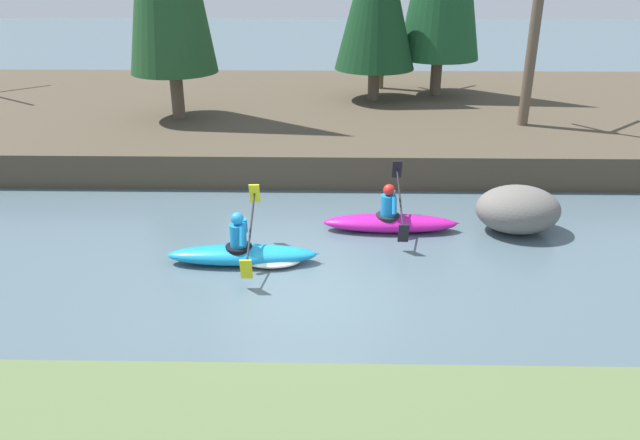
# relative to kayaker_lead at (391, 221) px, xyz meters

# --- Properties ---
(ground_plane) EXTENTS (90.00, 90.00, 0.00)m
(ground_plane) POSITION_rel_kayaker_lead_xyz_m (-1.71, -2.44, -0.22)
(ground_plane) COLOR #4C606B
(riverbank_far) EXTENTS (44.00, 11.33, 0.82)m
(riverbank_far) POSITION_rel_kayaker_lead_xyz_m (-1.71, 7.95, 0.19)
(riverbank_far) COLOR #4C4233
(riverbank_far) RESTS_ON ground
(bare_tree_mid_upstream) EXTENTS (2.91, 2.88, 5.22)m
(bare_tree_mid_upstream) POSITION_rel_kayaker_lead_xyz_m (0.45, 10.31, 3.07)
(bare_tree_mid_upstream) COLOR #7A664C
(bare_tree_mid_upstream) RESTS_ON riverbank_far
(bare_tree_mid_downstream) EXTENTS (2.92, 2.89, 5.24)m
(bare_tree_mid_downstream) POSITION_rel_kayaker_lead_xyz_m (4.06, 5.40, 3.08)
(bare_tree_mid_downstream) COLOR brown
(bare_tree_mid_downstream) RESTS_ON riverbank_far
(kayaker_lead) EXTENTS (2.77, 2.06, 1.20)m
(kayaker_lead) POSITION_rel_kayaker_lead_xyz_m (0.00, 0.00, 0.00)
(kayaker_lead) COLOR #C61999
(kayaker_lead) RESTS_ON ground
(kayaker_middle) EXTENTS (2.78, 2.07, 1.20)m
(kayaker_middle) POSITION_rel_kayaker_lead_xyz_m (-2.72, -1.49, -0.02)
(kayaker_middle) COLOR #1993D6
(kayaker_middle) RESTS_ON ground
(boulder_midstream) EXTENTS (1.68, 1.31, 0.95)m
(boulder_midstream) POSITION_rel_kayaker_lead_xyz_m (2.53, 0.04, 0.25)
(boulder_midstream) COLOR slate
(boulder_midstream) RESTS_ON ground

